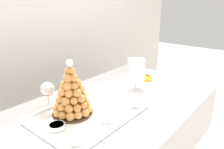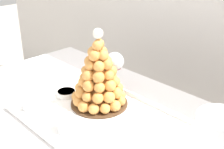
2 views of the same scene
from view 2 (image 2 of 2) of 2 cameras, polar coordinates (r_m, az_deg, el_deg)
The scene contains 7 objects.
serving_tray at distance 1.12m, azimuth -3.10°, elevation -8.11°, with size 0.60×0.43×0.02m.
croquembouche at distance 1.14m, azimuth -2.58°, elevation -0.45°, with size 0.23×0.23×0.31m.
dessert_cup_left at distance 1.20m, azimuth -15.61°, elevation -5.34°, with size 0.05×0.05×0.05m.
dessert_cup_mid_left at distance 1.04m, azimuth -8.63°, elevation -9.49°, with size 0.06×0.06×0.05m.
creme_brulee_ramekin at distance 1.26m, azimuth -8.74°, elevation -3.51°, with size 0.08×0.08×0.02m.
macaron_goblet at distance 0.81m, azimuth 19.57°, elevation -12.26°, with size 0.12×0.12×0.23m.
wine_glass at distance 1.26m, azimuth 0.52°, elevation 2.26°, with size 0.08×0.08×0.17m.
Camera 2 is at (0.61, -0.60, 1.40)m, focal length 47.80 mm.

